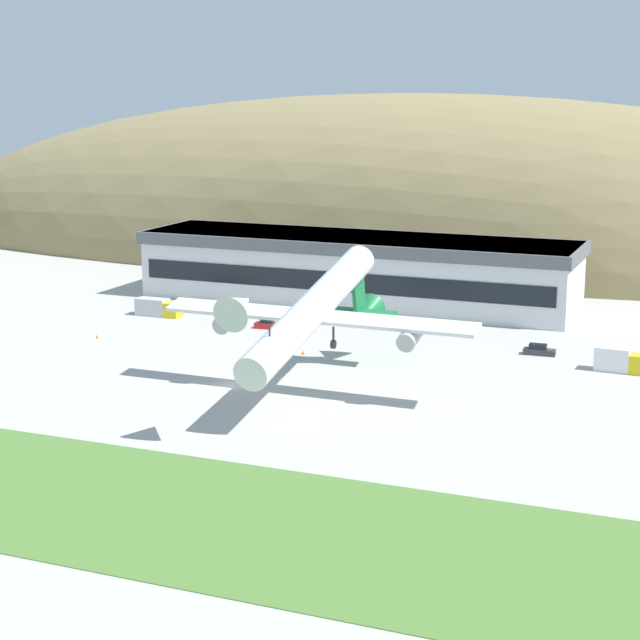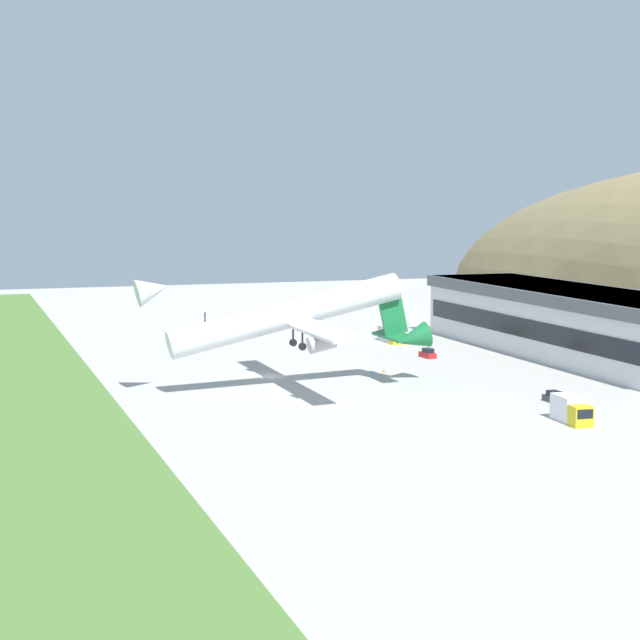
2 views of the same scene
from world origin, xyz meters
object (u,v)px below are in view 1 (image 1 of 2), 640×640
(service_car_1, at_px, (267,324))
(traffic_cone_0, at_px, (97,336))
(cargo_airplane, at_px, (314,312))
(service_car_0, at_px, (539,350))
(terminal_building, at_px, (357,265))
(fuel_truck, at_px, (620,360))
(traffic_cone_1, at_px, (303,352))
(box_truck, at_px, (158,308))

(service_car_1, relative_size, traffic_cone_0, 6.46)
(cargo_airplane, xyz_separation_m, service_car_0, (22.03, 30.55, -9.87))
(terminal_building, distance_m, fuel_truck, 57.65)
(terminal_building, bearing_deg, fuel_truck, -31.82)
(cargo_airplane, bearing_deg, traffic_cone_1, 117.13)
(terminal_building, xyz_separation_m, traffic_cone_0, (-27.17, -40.31, -6.45))
(service_car_1, relative_size, box_truck, 0.47)
(service_car_1, height_order, traffic_cone_1, service_car_1)
(terminal_building, relative_size, traffic_cone_0, 133.29)
(service_car_0, distance_m, traffic_cone_0, 65.97)
(service_car_0, height_order, fuel_truck, fuel_truck)
(terminal_building, height_order, service_car_0, terminal_building)
(cargo_airplane, bearing_deg, terminal_building, 105.07)
(terminal_building, bearing_deg, box_truck, -139.67)
(box_truck, bearing_deg, terminal_building, 40.33)
(cargo_airplane, relative_size, fuel_truck, 6.41)
(fuel_truck, bearing_deg, service_car_1, 174.03)
(box_truck, xyz_separation_m, traffic_cone_1, (32.54, -14.90, -1.10))
(cargo_airplane, distance_m, service_car_1, 38.97)
(traffic_cone_0, bearing_deg, terminal_building, 56.02)
(traffic_cone_1, bearing_deg, service_car_1, 132.05)
(service_car_1, bearing_deg, cargo_airplane, -55.94)
(traffic_cone_1, bearing_deg, service_car_0, 21.66)
(terminal_building, bearing_deg, traffic_cone_1, -81.33)
(service_car_0, bearing_deg, traffic_cone_1, -158.34)
(terminal_building, relative_size, fuel_truck, 11.11)
(terminal_building, distance_m, box_truck, 35.56)
(terminal_building, height_order, traffic_cone_1, terminal_building)
(fuel_truck, xyz_separation_m, traffic_cone_0, (-75.95, -10.04, -1.25))
(service_car_0, bearing_deg, box_truck, 177.79)
(service_car_1, height_order, fuel_truck, fuel_truck)
(terminal_building, height_order, service_car_1, terminal_building)
(cargo_airplane, distance_m, traffic_cone_0, 46.09)
(cargo_airplane, relative_size, service_car_1, 11.91)
(terminal_building, distance_m, service_car_0, 45.23)
(service_car_0, height_order, traffic_cone_0, service_car_0)
(service_car_1, relative_size, fuel_truck, 0.54)
(terminal_building, xyz_separation_m, box_truck, (-26.80, -22.75, -5.35))
(service_car_0, height_order, box_truck, box_truck)
(terminal_building, xyz_separation_m, traffic_cone_1, (5.74, -37.65, -6.45))
(cargo_airplane, relative_size, service_car_0, 9.66)
(cargo_airplane, bearing_deg, fuel_truck, 37.07)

